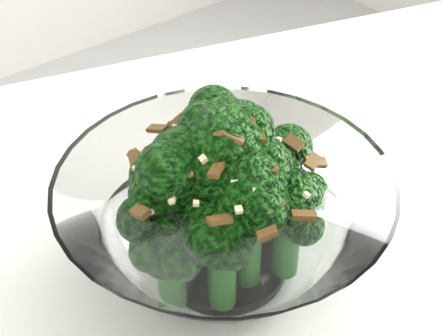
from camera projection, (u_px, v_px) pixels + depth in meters
broccoli_dish at (224, 215)px, 0.47m from camera, size 0.23×0.23×0.14m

